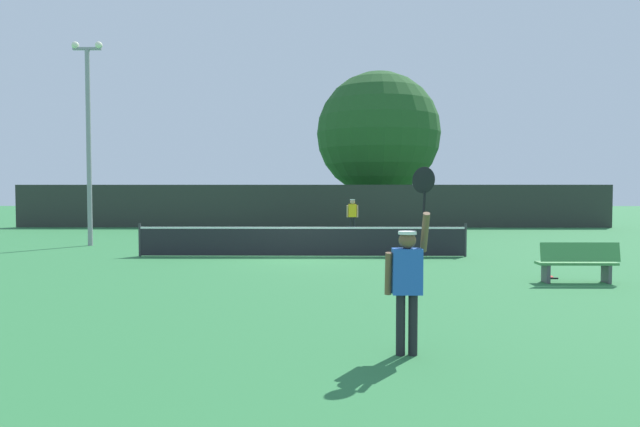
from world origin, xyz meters
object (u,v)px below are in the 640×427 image
player_receiving (352,213)px  tennis_ball (332,246)px  courtside_bench (577,262)px  parked_car_near (452,210)px  spare_racket (548,276)px  large_tree (378,134)px  light_pole (88,130)px  player_serving (408,273)px

player_receiving → tennis_ball: size_ratio=25.24×
courtside_bench → parked_car_near: (3.10, 26.33, 0.30)m
spare_racket → large_tree: size_ratio=0.05×
light_pole → parked_car_near: (18.08, 17.70, -3.71)m
player_serving → tennis_ball: bearing=93.3°
large_tree → player_receiving: bearing=-101.8°
spare_racket → light_pole: 17.17m
player_receiving → light_pole: (-10.47, -5.58, 3.43)m
courtside_bench → light_pole: (-14.98, 8.63, 4.01)m
player_receiving → tennis_ball: player_receiving is taller
player_receiving → parked_car_near: bearing=-122.1°
player_receiving → courtside_bench: 14.91m
tennis_ball → spare_racket: tennis_ball is taller
light_pole → large_tree: bearing=52.3°
player_receiving → spare_racket: (4.17, -13.35, -1.04)m
light_pole → parked_car_near: 25.58m
player_receiving → large_tree: size_ratio=0.17×
spare_racket → light_pole: light_pole is taller
light_pole → courtside_bench: bearing=-29.9°
player_receiving → large_tree: (2.28, 10.93, 4.95)m
parked_car_near → spare_racket: bearing=-91.8°
player_serving → spare_racket: size_ratio=4.72×
courtside_bench → player_receiving: bearing=107.6°
light_pole → large_tree: large_tree is taller
tennis_ball → large_tree: (3.34, 16.96, 5.98)m
parked_car_near → player_serving: bearing=-97.9°
courtside_bench → parked_car_near: size_ratio=0.41×
player_receiving → courtside_bench: bearing=107.6°
tennis_ball → spare_racket: bearing=-54.5°
courtside_bench → large_tree: size_ratio=0.18×
player_serving → player_receiving: player_serving is taller
player_serving → courtside_bench: bearing=50.0°
light_pole → large_tree: (12.76, 16.51, 1.52)m
tennis_ball → light_pole: bearing=177.3°
spare_racket → large_tree: bearing=94.4°
player_serving → tennis_ball: (-0.80, 13.83, -1.03)m
light_pole → large_tree: 20.92m
tennis_ball → courtside_bench: 9.89m
tennis_ball → large_tree: bearing=78.9°
light_pole → spare_racket: bearing=-28.0°
large_tree → parked_car_near: (5.32, 1.19, -5.24)m
player_receiving → parked_car_near: size_ratio=0.39×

